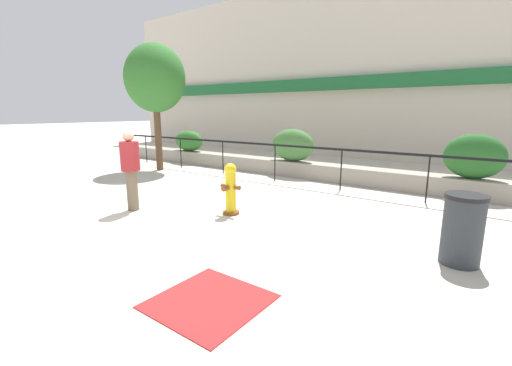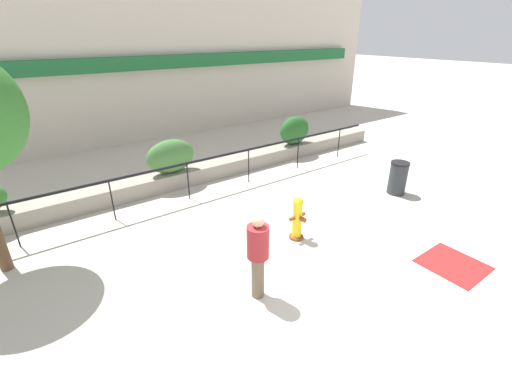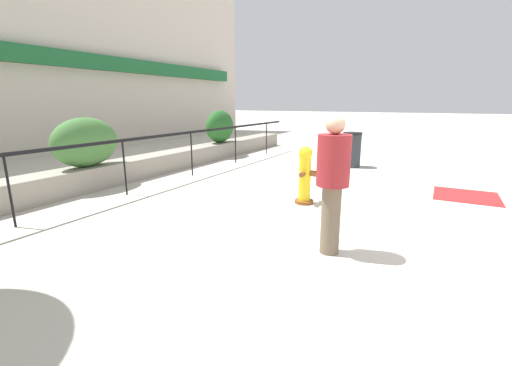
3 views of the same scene
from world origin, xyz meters
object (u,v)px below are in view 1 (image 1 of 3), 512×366
hedge_bush_1 (293,145)px  pedestrian (130,166)px  trash_bin (462,229)px  street_tree (155,79)px  hedge_bush_0 (189,141)px  hedge_bush_2 (474,157)px  fire_hydrant (230,188)px

hedge_bush_1 → pedestrian: size_ratio=0.89×
hedge_bush_1 → trash_bin: hedge_bush_1 is taller
street_tree → hedge_bush_1: bearing=22.6°
hedge_bush_0 → street_tree: (0.46, -1.89, 2.32)m
hedge_bush_2 → trash_bin: bearing=-86.5°
street_tree → hedge_bush_2: bearing=11.1°
hedge_bush_0 → trash_bin: hedge_bush_0 is taller
hedge_bush_2 → trash_bin: (0.27, -4.44, -0.54)m
hedge_bush_2 → pedestrian: pedestrian is taller
trash_bin → fire_hydrant: bearing=-178.5°
hedge_bush_0 → pedestrian: size_ratio=0.86×
hedge_bush_0 → fire_hydrant: hedge_bush_0 is taller
hedge_bush_0 → hedge_bush_1: (4.99, 0.00, 0.11)m
fire_hydrant → trash_bin: size_ratio=1.07×
hedge_bush_1 → fire_hydrant: 4.73m
hedge_bush_0 → pedestrian: (4.28, -5.59, 0.07)m
hedge_bush_0 → fire_hydrant: 7.69m
hedge_bush_0 → hedge_bush_1: bearing=0.0°
hedge_bush_0 → pedestrian: bearing=-52.6°
hedge_bush_1 → fire_hydrant: bearing=-75.2°
hedge_bush_2 → trash_bin: size_ratio=1.35×
street_tree → pedestrian: (3.82, -3.71, -2.25)m
hedge_bush_2 → hedge_bush_0: bearing=180.0°
hedge_bush_1 → trash_bin: bearing=-39.6°
hedge_bush_1 → pedestrian: (-0.71, -5.59, -0.04)m
hedge_bush_2 → pedestrian: bearing=-136.1°
pedestrian → trash_bin: size_ratio=1.71×
hedge_bush_1 → fire_hydrant: size_ratio=1.43×
hedge_bush_2 → fire_hydrant: bearing=-130.6°
street_tree → pedestrian: 5.78m
fire_hydrant → trash_bin: bearing=1.5°
fire_hydrant → street_tree: street_tree is taller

